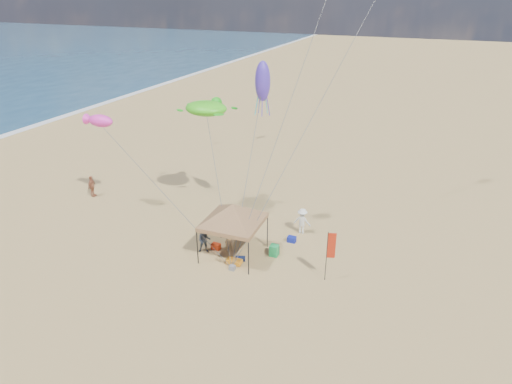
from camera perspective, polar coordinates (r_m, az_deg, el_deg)
ground at (r=26.33m, az=-2.57°, el=-10.48°), size 280.00×280.00×0.00m
canopy_tent at (r=26.50m, az=-2.97°, el=-1.78°), size 6.55×6.55×4.04m
feather_flag at (r=25.11m, az=9.36°, el=-7.08°), size 0.45×0.18×3.10m
cooler_red at (r=28.69m, az=-5.10°, el=-6.87°), size 0.54×0.38×0.38m
cooler_blue at (r=29.43m, az=4.54°, el=-5.98°), size 0.54×0.38×0.38m
bag_navy at (r=27.43m, az=-2.02°, el=-8.42°), size 0.69×0.54×0.36m
bag_orange at (r=31.30m, az=-3.94°, el=-3.99°), size 0.54×0.69×0.36m
chair_green at (r=27.89m, az=2.31°, el=-7.41°), size 0.50×0.50×0.70m
chair_yellow at (r=30.47m, az=-6.12°, el=-4.56°), size 0.50×0.50×0.70m
crate_grey at (r=26.71m, az=-3.03°, el=-9.55°), size 0.34×0.30×0.28m
beach_cart at (r=27.15m, az=-2.77°, el=-8.77°), size 0.90×0.50×0.24m
person_near_a at (r=28.11m, az=-3.38°, el=-5.79°), size 0.80×0.78×1.85m
person_near_b at (r=28.18m, az=-6.56°, el=-6.07°), size 1.00×0.92×1.65m
person_near_c at (r=30.16m, az=5.86°, el=-3.69°), size 1.17×0.68×1.80m
person_far_a at (r=37.57m, az=-20.06°, el=0.69°), size 0.62×1.06×1.70m
turtle_kite at (r=30.91m, az=-6.34°, el=10.48°), size 3.20×2.70×0.97m
fish_kite at (r=33.08m, az=-19.09°, el=8.52°), size 2.17×1.69×0.86m
squid_kite at (r=27.84m, az=0.85°, el=13.84°), size 1.06×1.06×2.42m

